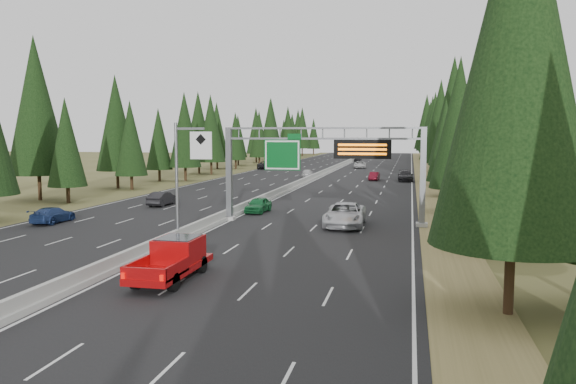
# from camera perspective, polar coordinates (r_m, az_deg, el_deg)

# --- Properties ---
(road) EXTENTS (32.00, 260.00, 0.08)m
(road) POSITION_cam_1_polar(r_m,az_deg,el_deg) (91.43, 2.71, 1.33)
(road) COLOR black
(road) RESTS_ON ground
(shoulder_right) EXTENTS (3.60, 260.00, 0.06)m
(shoulder_right) POSITION_cam_1_polar(r_m,az_deg,el_deg) (90.19, 13.93, 1.09)
(shoulder_right) COLOR olive
(shoulder_right) RESTS_ON ground
(shoulder_left) EXTENTS (3.60, 260.00, 0.06)m
(shoulder_left) POSITION_cam_1_polar(r_m,az_deg,el_deg) (96.01, -7.83, 1.49)
(shoulder_left) COLOR #505025
(shoulder_left) RESTS_ON ground
(median_barrier) EXTENTS (0.70, 260.00, 0.85)m
(median_barrier) POSITION_cam_1_polar(r_m,az_deg,el_deg) (91.40, 2.71, 1.56)
(median_barrier) COLOR #999893
(median_barrier) RESTS_ON road
(sign_gantry) EXTENTS (16.75, 0.98, 7.80)m
(sign_gantry) POSITION_cam_1_polar(r_m,az_deg,el_deg) (45.23, 4.30, 3.29)
(sign_gantry) COLOR slate
(sign_gantry) RESTS_ON road
(hov_sign_pole) EXTENTS (2.80, 0.50, 8.00)m
(hov_sign_pole) POSITION_cam_1_polar(r_m,az_deg,el_deg) (37.87, -10.46, 1.87)
(hov_sign_pole) COLOR slate
(hov_sign_pole) RESTS_ON road
(tree_row_right) EXTENTS (11.49, 240.17, 18.95)m
(tree_row_right) POSITION_cam_1_polar(r_m,az_deg,el_deg) (84.18, 16.75, 6.99)
(tree_row_right) COLOR black
(tree_row_right) RESTS_ON ground
(tree_row_left) EXTENTS (11.82, 240.56, 18.99)m
(tree_row_left) POSITION_cam_1_polar(r_m,az_deg,el_deg) (83.68, -14.44, 6.89)
(tree_row_left) COLOR black
(tree_row_left) RESTS_ON ground
(silver_minivan) EXTENTS (3.20, 6.67, 1.83)m
(silver_minivan) POSITION_cam_1_polar(r_m,az_deg,el_deg) (44.46, 5.81, -2.30)
(silver_minivan) COLOR silver
(silver_minivan) RESTS_ON road
(red_pickup) EXTENTS (2.19, 6.13, 2.00)m
(red_pickup) POSITION_cam_1_polar(r_m,az_deg,el_deg) (29.04, -11.41, -6.40)
(red_pickup) COLOR black
(red_pickup) RESTS_ON road
(car_ahead_green) EXTENTS (1.89, 4.23, 1.41)m
(car_ahead_green) POSITION_cam_1_polar(r_m,az_deg,el_deg) (52.12, -3.04, -1.31)
(car_ahead_green) COLOR #176632
(car_ahead_green) RESTS_ON road
(car_ahead_dkred) EXTENTS (1.60, 4.02, 1.30)m
(car_ahead_dkred) POSITION_cam_1_polar(r_m,az_deg,el_deg) (89.25, 8.75, 1.60)
(car_ahead_dkred) COLOR #5D0D1A
(car_ahead_dkred) RESTS_ON road
(car_ahead_dkgrey) EXTENTS (2.50, 5.66, 1.62)m
(car_ahead_dkgrey) POSITION_cam_1_polar(r_m,az_deg,el_deg) (88.81, 11.84, 1.62)
(car_ahead_dkgrey) COLOR black
(car_ahead_dkgrey) RESTS_ON road
(car_ahead_white) EXTENTS (2.93, 5.58, 1.50)m
(car_ahead_white) POSITION_cam_1_polar(r_m,az_deg,el_deg) (121.04, 7.32, 2.78)
(car_ahead_white) COLOR #BBBBBB
(car_ahead_white) RESTS_ON road
(car_ahead_far) EXTENTS (1.92, 4.06, 1.34)m
(car_ahead_far) POSITION_cam_1_polar(r_m,az_deg,el_deg) (150.48, 7.10, 3.35)
(car_ahead_far) COLOR black
(car_ahead_far) RESTS_ON road
(car_onc_near) EXTENTS (1.58, 4.35, 1.42)m
(car_onc_near) POSITION_cam_1_polar(r_m,az_deg,el_deg) (58.56, -12.65, -0.64)
(car_onc_near) COLOR black
(car_onc_near) RESTS_ON road
(car_onc_blue) EXTENTS (1.89, 4.52, 1.30)m
(car_onc_blue) POSITION_cam_1_polar(r_m,az_deg,el_deg) (49.86, -22.78, -2.16)
(car_onc_blue) COLOR navy
(car_onc_blue) RESTS_ON road
(car_onc_white) EXTENTS (2.18, 4.54, 1.49)m
(car_onc_white) POSITION_cam_1_polar(r_m,az_deg,el_deg) (93.45, 2.00, 1.91)
(car_onc_white) COLOR #B8B8B8
(car_onc_white) RESTS_ON road
(car_onc_far) EXTENTS (3.16, 5.97, 1.60)m
(car_onc_far) POSITION_cam_1_polar(r_m,az_deg,el_deg) (117.55, -2.33, 2.75)
(car_onc_far) COLOR black
(car_onc_far) RESTS_ON road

